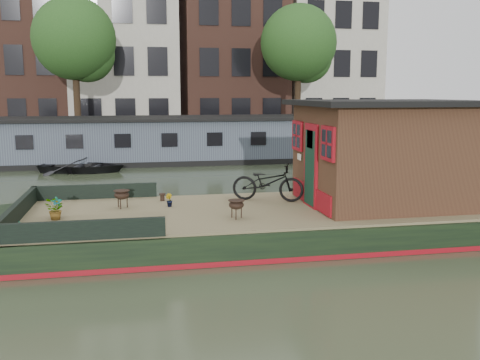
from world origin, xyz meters
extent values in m
plane|color=#2D3924|center=(0.00, 0.00, 0.00)|extent=(120.00, 120.00, 0.00)
cube|color=black|center=(0.00, 0.00, 0.30)|extent=(12.00, 4.00, 0.60)
cylinder|color=black|center=(-6.00, 0.00, 0.30)|extent=(4.00, 4.00, 0.60)
cube|color=maroon|center=(0.00, 0.00, 0.06)|extent=(12.02, 4.02, 0.10)
cube|color=olive|center=(0.00, 0.00, 0.62)|extent=(11.80, 3.80, 0.05)
cube|color=black|center=(-5.92, 0.00, 0.82)|extent=(0.12, 4.00, 0.35)
cube|color=black|center=(-4.50, 1.92, 0.82)|extent=(3.00, 0.12, 0.35)
cube|color=black|center=(-4.50, -1.92, 0.82)|extent=(3.00, 0.12, 0.35)
cube|color=#341C14|center=(2.20, 0.00, 1.80)|extent=(3.50, 3.00, 2.30)
cube|color=black|center=(2.20, 0.00, 3.01)|extent=(4.00, 3.50, 0.12)
cube|color=maroon|center=(0.42, 0.00, 1.60)|extent=(0.06, 0.80, 1.90)
cube|color=black|center=(0.40, 0.00, 1.55)|extent=(0.04, 0.64, 1.70)
cube|color=maroon|center=(0.42, -1.05, 2.20)|extent=(0.06, 0.72, 0.72)
cube|color=maroon|center=(0.42, 1.05, 2.20)|extent=(0.06, 0.72, 0.72)
imported|color=black|center=(-0.38, 0.82, 1.11)|extent=(1.83, 1.25, 0.91)
imported|color=#A45D2E|center=(-5.14, -0.04, 0.87)|extent=(0.27, 0.23, 0.44)
imported|color=brown|center=(-2.77, 0.61, 0.80)|extent=(0.21, 0.21, 0.30)
imported|color=#AF3A32|center=(-5.17, -0.23, 0.86)|extent=(0.41, 0.36, 0.42)
imported|color=#A2502F|center=(-5.60, -1.38, 0.78)|extent=(0.14, 0.16, 0.27)
cylinder|color=black|center=(-2.88, 1.32, 0.74)|extent=(0.16, 0.16, 0.18)
cylinder|color=black|center=(-3.85, -1.41, 0.74)|extent=(0.16, 0.16, 0.18)
imported|color=black|center=(-5.65, 11.26, 0.36)|extent=(3.95, 3.21, 0.72)
cube|color=#4A5662|center=(0.00, 14.00, 1.00)|extent=(20.00, 4.00, 2.00)
cube|color=black|center=(0.00, 14.00, 2.05)|extent=(20.40, 4.40, 0.12)
cube|color=black|center=(0.00, 14.00, 0.12)|extent=(20.00, 4.05, 0.24)
cube|color=#47443F|center=(0.00, 20.50, 0.45)|extent=(60.00, 6.00, 0.90)
cube|color=brown|center=(-10.50, 27.50, 7.50)|extent=(6.00, 8.00, 15.00)
cube|color=#B7B2A3|center=(-4.00, 27.50, 8.25)|extent=(7.00, 8.00, 16.50)
cube|color=brown|center=(3.50, 27.50, 7.75)|extent=(7.00, 8.00, 15.50)
cube|color=#B7B2A3|center=(10.50, 27.50, 8.00)|extent=(6.50, 8.00, 16.00)
cylinder|color=#332316|center=(-6.50, 19.00, 2.90)|extent=(0.36, 0.36, 4.00)
sphere|color=#1B4115|center=(-6.50, 19.00, 6.10)|extent=(4.40, 4.40, 4.40)
sphere|color=#1B4115|center=(-5.90, 19.30, 5.30)|extent=(3.00, 3.00, 3.00)
cylinder|color=#332316|center=(6.00, 19.00, 2.90)|extent=(0.36, 0.36, 4.00)
sphere|color=#1B4115|center=(6.00, 19.00, 6.10)|extent=(4.40, 4.40, 4.40)
sphere|color=#1B4115|center=(6.60, 19.30, 5.30)|extent=(3.00, 3.00, 3.00)
camera|label=1|loc=(-3.51, -11.50, 3.24)|focal=40.00mm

